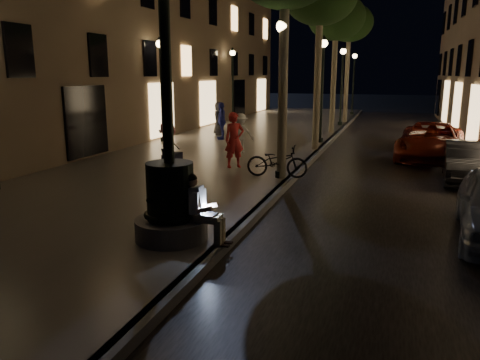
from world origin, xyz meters
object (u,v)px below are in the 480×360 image
at_px(tree_third, 336,18).
at_px(pedestrian_blue, 222,121).
at_px(pedestrian_white, 241,133).
at_px(lamp_curb_c, 342,75).
at_px(pedestrian_red, 234,140).
at_px(fountain_lamppost, 170,188).
at_px(tree_far, 349,24).
at_px(seated_man_laptop, 200,207).
at_px(lamp_left_b, 161,76).
at_px(lamp_curb_a, 282,77).
at_px(stroller, 172,160).
at_px(lamp_curb_b, 322,76).
at_px(car_third, 431,142).
at_px(lamp_curb_d, 354,75).
at_px(lamp_left_c, 233,75).
at_px(bicycle, 277,161).
at_px(car_second, 467,162).
at_px(pedestrian_pink, 167,133).
at_px(pedestrian_dark, 219,118).

relative_size(tree_third, pedestrian_blue, 4.03).
xyz_separation_m(tree_third, pedestrian_white, (-2.59, -7.99, -5.15)).
distance_m(lamp_curb_c, pedestrian_red, 15.19).
height_order(fountain_lamppost, tree_far, tree_far).
bearing_deg(pedestrian_blue, seated_man_laptop, -5.95).
bearing_deg(tree_third, lamp_left_b, -139.80).
xyz_separation_m(fountain_lamppost, lamp_curb_a, (0.70, 6.00, 2.02)).
bearing_deg(seated_man_laptop, lamp_left_b, 120.30).
height_order(stroller, pedestrian_blue, pedestrian_blue).
relative_size(lamp_curb_b, car_third, 0.92).
height_order(tree_far, stroller, tree_far).
relative_size(seated_man_laptop, lamp_curb_d, 0.27).
height_order(lamp_left_c, stroller, lamp_left_c).
bearing_deg(lamp_curb_b, bicycle, -90.72).
bearing_deg(car_second, stroller, -157.66).
height_order(tree_third, pedestrian_pink, tree_third).
distance_m(lamp_curb_c, pedestrian_blue, 9.93).
bearing_deg(bicycle, lamp_left_c, 19.45).
height_order(tree_third, lamp_curb_a, tree_third).
relative_size(lamp_left_c, pedestrian_dark, 2.82).
height_order(tree_far, lamp_curb_d, tree_far).
bearing_deg(lamp_left_c, stroller, -77.03).
bearing_deg(pedestrian_blue, tree_far, 130.45).
bearing_deg(tree_third, pedestrian_dark, -151.61).
bearing_deg(lamp_left_b, lamp_curb_c, 54.63).
bearing_deg(lamp_curb_b, seated_man_laptop, -90.36).
distance_m(seated_man_laptop, pedestrian_pink, 10.18).
bearing_deg(lamp_curb_a, tree_far, 89.75).
height_order(lamp_curb_c, pedestrian_pink, lamp_curb_c).
xyz_separation_m(car_second, pedestrian_dark, (-10.95, 6.95, 0.43)).
bearing_deg(tree_third, pedestrian_pink, -119.55).
relative_size(lamp_left_c, car_second, 1.27).
bearing_deg(seated_man_laptop, lamp_curb_b, 89.64).
distance_m(car_second, pedestrian_blue, 11.59).
bearing_deg(pedestrian_pink, stroller, 121.61).
height_order(car_second, pedestrian_red, pedestrian_red).
distance_m(seated_man_laptop, lamp_left_b, 14.09).
bearing_deg(bicycle, car_second, -73.98).
xyz_separation_m(tree_far, lamp_left_c, (-7.18, -2.00, -3.20)).
height_order(tree_far, car_third, tree_far).
bearing_deg(lamp_left_b, pedestrian_pink, -59.77).
distance_m(tree_far, lamp_curb_b, 10.50).
height_order(tree_third, lamp_left_b, tree_third).
height_order(lamp_curb_b, car_third, lamp_curb_b).
relative_size(lamp_left_b, bicycle, 2.56).
height_order(car_third, pedestrian_red, pedestrian_red).
bearing_deg(tree_far, lamp_left_c, -164.43).
relative_size(tree_third, lamp_curb_c, 1.50).
bearing_deg(car_second, car_third, 105.78).
distance_m(lamp_curb_c, pedestrian_pink, 14.38).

